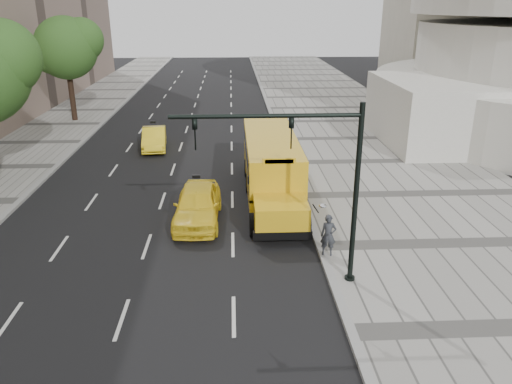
{
  "coord_description": "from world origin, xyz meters",
  "views": [
    {
      "loc": [
        2.55,
        -23.35,
        9.27
      ],
      "look_at": [
        3.5,
        -4.0,
        1.9
      ],
      "focal_mm": 35.0,
      "sensor_mm": 36.0,
      "label": 1
    }
  ],
  "objects_px": {
    "taxi_near": "(198,204)",
    "traffic_signal": "(315,174)",
    "school_bus": "(271,161)",
    "tree_c": "(67,47)",
    "taxi_far": "(154,138)",
    "pedestrian": "(328,235)"
  },
  "relations": [
    {
      "from": "taxi_near",
      "to": "traffic_signal",
      "type": "distance_m",
      "value": 7.71
    },
    {
      "from": "taxi_far",
      "to": "taxi_near",
      "type": "bearing_deg",
      "value": -79.61
    },
    {
      "from": "tree_c",
      "to": "taxi_far",
      "type": "height_order",
      "value": "tree_c"
    },
    {
      "from": "school_bus",
      "to": "taxi_near",
      "type": "height_order",
      "value": "school_bus"
    },
    {
      "from": "taxi_far",
      "to": "traffic_signal",
      "type": "bearing_deg",
      "value": -72.3
    },
    {
      "from": "school_bus",
      "to": "taxi_far",
      "type": "height_order",
      "value": "school_bus"
    },
    {
      "from": "tree_c",
      "to": "taxi_near",
      "type": "relative_size",
      "value": 1.71
    },
    {
      "from": "taxi_near",
      "to": "traffic_signal",
      "type": "bearing_deg",
      "value": -51.04
    },
    {
      "from": "school_bus",
      "to": "traffic_signal",
      "type": "relative_size",
      "value": 1.81
    },
    {
      "from": "pedestrian",
      "to": "taxi_far",
      "type": "bearing_deg",
      "value": 127.99
    },
    {
      "from": "school_bus",
      "to": "traffic_signal",
      "type": "height_order",
      "value": "traffic_signal"
    },
    {
      "from": "tree_c",
      "to": "school_bus",
      "type": "bearing_deg",
      "value": -49.66
    },
    {
      "from": "taxi_near",
      "to": "taxi_far",
      "type": "height_order",
      "value": "taxi_near"
    },
    {
      "from": "school_bus",
      "to": "traffic_signal",
      "type": "distance_m",
      "value": 9.22
    },
    {
      "from": "school_bus",
      "to": "taxi_far",
      "type": "relative_size",
      "value": 2.68
    },
    {
      "from": "school_bus",
      "to": "taxi_far",
      "type": "bearing_deg",
      "value": 129.0
    },
    {
      "from": "school_bus",
      "to": "taxi_near",
      "type": "bearing_deg",
      "value": -136.69
    },
    {
      "from": "taxi_far",
      "to": "traffic_signal",
      "type": "relative_size",
      "value": 0.67
    },
    {
      "from": "taxi_near",
      "to": "taxi_far",
      "type": "distance_m",
      "value": 12.78
    },
    {
      "from": "taxi_far",
      "to": "traffic_signal",
      "type": "height_order",
      "value": "traffic_signal"
    },
    {
      "from": "tree_c",
      "to": "taxi_near",
      "type": "height_order",
      "value": "tree_c"
    },
    {
      "from": "taxi_near",
      "to": "pedestrian",
      "type": "bearing_deg",
      "value": -33.79
    }
  ]
}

